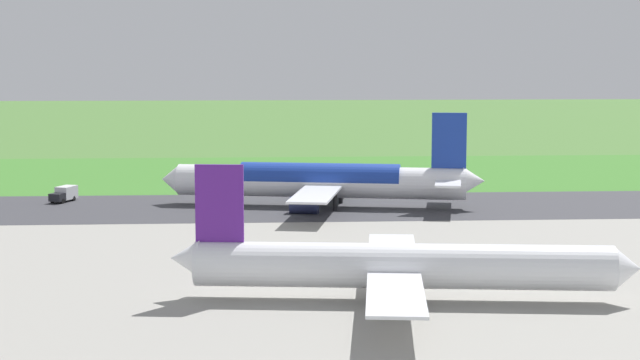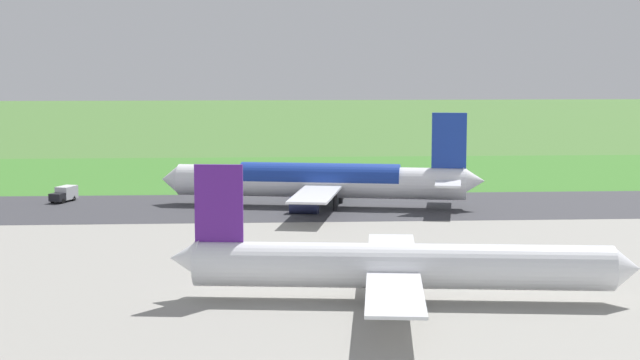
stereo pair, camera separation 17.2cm
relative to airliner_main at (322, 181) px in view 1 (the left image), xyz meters
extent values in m
plane|color=#477233|center=(2.78, -0.08, -4.35)|extent=(800.00, 800.00, 0.00)
cube|color=#38383D|center=(2.78, -0.08, -4.32)|extent=(600.00, 31.53, 0.06)
cube|color=gray|center=(2.78, 69.43, -4.33)|extent=(440.00, 110.00, 0.05)
cube|color=#3C782B|center=(2.78, -42.77, -4.33)|extent=(600.00, 80.00, 0.04)
cylinder|color=white|center=(0.37, -0.08, -0.15)|extent=(48.07, 14.68, 5.20)
cone|color=white|center=(25.36, -5.17, -0.15)|extent=(3.93, 5.44, 4.94)
cone|color=white|center=(-24.32, 4.95, 0.45)|extent=(4.31, 5.03, 4.42)
cube|color=#19389E|center=(-20.32, 4.14, 6.95)|extent=(5.59, 1.61, 9.00)
cube|color=white|center=(-19.23, 9.53, 0.65)|extent=(5.72, 9.62, 0.36)
cube|color=white|center=(-21.42, -1.25, 0.65)|extent=(5.72, 9.62, 0.36)
cube|color=white|center=(1.59, 10.90, -0.55)|extent=(10.27, 22.75, 0.35)
cube|color=white|center=(-2.80, -10.65, -0.55)|extent=(10.27, 22.75, 0.35)
cylinder|color=#23284C|center=(3.34, 6.97, -3.03)|extent=(4.97, 3.64, 2.80)
cylinder|color=#23284C|center=(0.34, -7.72, -3.03)|extent=(4.97, 3.64, 2.80)
cylinder|color=black|center=(18.24, -3.72, -2.64)|extent=(0.70, 0.70, 3.42)
cylinder|color=black|center=(-1.77, 4.44, -2.64)|extent=(0.70, 0.70, 3.42)
cylinder|color=black|center=(-3.37, -3.40, -2.64)|extent=(0.70, 0.70, 3.42)
cylinder|color=#19389E|center=(0.37, -0.08, 0.37)|extent=(26.91, 10.39, 5.23)
cylinder|color=white|center=(-3.83, 65.56, -0.63)|extent=(42.80, 9.73, 4.61)
cone|color=white|center=(-26.27, 68.29, -0.63)|extent=(3.17, 4.67, 4.38)
cone|color=white|center=(18.34, 62.86, -0.10)|extent=(3.55, 4.27, 3.92)
cube|color=#591E8C|center=(14.75, 63.29, 5.66)|extent=(4.98, 1.04, 7.98)
cube|color=white|center=(-4.13, 55.77, -0.98)|extent=(7.64, 20.00, 0.31)
cube|color=white|center=(-1.77, 75.13, -0.98)|extent=(7.64, 20.00, 0.31)
cylinder|color=black|center=(-3.83, 65.56, -3.64)|extent=(0.71, 0.71, 1.42)
cube|color=black|center=(44.58, -6.65, -3.25)|extent=(2.86, 2.86, 1.30)
cube|color=silver|center=(43.53, -9.24, -2.80)|extent=(3.56, 4.39, 2.20)
cylinder|color=black|center=(43.66, -6.27, -3.90)|extent=(0.62, 0.95, 0.90)
cylinder|color=black|center=(45.51, -7.02, -3.90)|extent=(0.62, 0.95, 0.90)
cylinder|color=black|center=(42.38, -9.42, -3.90)|extent=(0.62, 0.95, 0.90)
cylinder|color=black|center=(44.24, -10.17, -3.90)|extent=(0.62, 0.95, 0.90)
cylinder|color=slate|center=(18.77, -43.19, -3.41)|extent=(0.10, 0.10, 1.89)
cube|color=red|center=(18.77, -43.21, -2.16)|extent=(0.60, 0.04, 0.60)
cone|color=orange|center=(23.94, -44.64, -4.08)|extent=(0.40, 0.40, 0.55)
camera|label=1|loc=(11.10, 166.51, 20.74)|focal=57.12mm
camera|label=2|loc=(10.93, 166.52, 20.74)|focal=57.12mm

